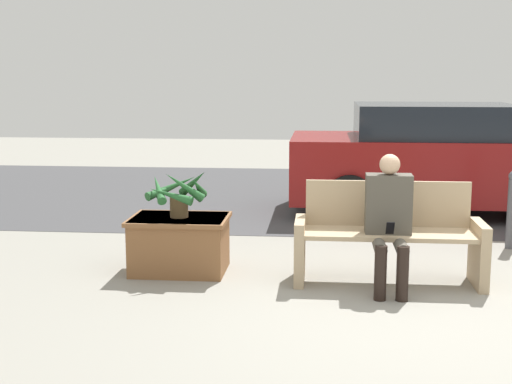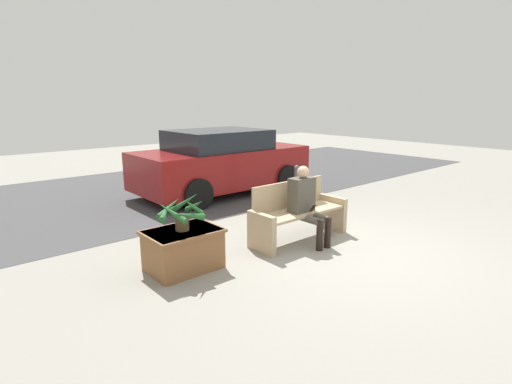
# 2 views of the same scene
# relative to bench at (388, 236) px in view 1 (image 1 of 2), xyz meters

# --- Properties ---
(ground_plane) EXTENTS (30.00, 30.00, 0.00)m
(ground_plane) POSITION_rel_bench_xyz_m (0.22, -0.88, -0.43)
(ground_plane) COLOR gray
(road_surface) EXTENTS (20.00, 6.00, 0.01)m
(road_surface) POSITION_rel_bench_xyz_m (0.22, 4.72, -0.42)
(road_surface) COLOR #424244
(road_surface) RESTS_ON ground_plane
(bench) EXTENTS (1.70, 0.55, 0.91)m
(bench) POSITION_rel_bench_xyz_m (0.00, 0.00, 0.00)
(bench) COLOR tan
(bench) RESTS_ON ground_plane
(person_seated) EXTENTS (0.41, 0.63, 1.19)m
(person_seated) POSITION_rel_bench_xyz_m (-0.02, -0.20, 0.23)
(person_seated) COLOR #4C473D
(person_seated) RESTS_ON ground_plane
(planter_box) EXTENTS (0.93, 0.69, 0.53)m
(planter_box) POSITION_rel_bench_xyz_m (-1.97, 0.16, -0.14)
(planter_box) COLOR brown
(planter_box) RESTS_ON ground_plane
(potted_plant) EXTENTS (0.63, 0.62, 0.49)m
(potted_plant) POSITION_rel_bench_xyz_m (-1.97, 0.16, 0.35)
(potted_plant) COLOR brown
(potted_plant) RESTS_ON planter_box
(parked_car) EXTENTS (4.04, 1.98, 1.49)m
(parked_car) POSITION_rel_bench_xyz_m (0.97, 3.37, 0.31)
(parked_car) COLOR maroon
(parked_car) RESTS_ON ground_plane
(bollard_post) EXTENTS (0.12, 0.12, 0.86)m
(bollard_post) POSITION_rel_bench_xyz_m (1.45, 1.40, 0.02)
(bollard_post) COLOR #4C4C51
(bollard_post) RESTS_ON ground_plane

